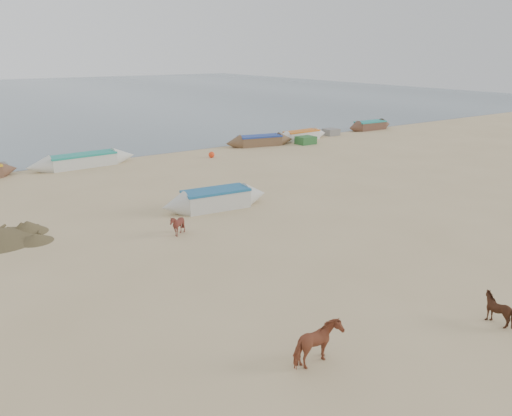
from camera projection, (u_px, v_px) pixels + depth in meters
The scene contains 7 objects.
ground at pixel (315, 259), 18.90m from camera, with size 140.00×140.00×0.00m, color tan.
cow_adult at pixel (317, 344), 12.42m from camera, with size 0.62×1.36×1.15m, color brown.
calf_front at pixel (177, 225), 21.21m from camera, with size 0.76×0.86×0.95m, color #56231B.
calf_right at pixel (501, 309), 14.40m from camera, with size 0.86×0.74×0.87m, color #532C1A.
near_canoe at pixel (216, 199), 24.86m from camera, with size 5.59×1.33×0.98m, color beige, non-canonical shape.
waterline_canoes at pixel (118, 156), 35.28m from camera, with size 56.08×3.02×0.90m.
beach_clutter at pixel (181, 154), 36.72m from camera, with size 43.95×5.91×0.64m.
Camera 1 is at (-11.67, -13.14, 7.56)m, focal length 35.00 mm.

